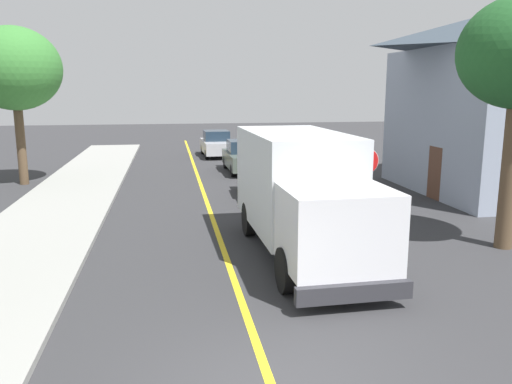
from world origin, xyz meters
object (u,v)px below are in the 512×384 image
object	(u,v)px
parked_car_far	(217,144)
street_tree_down_block	(14,69)
box_truck	(301,189)
stop_sign	(365,174)
parked_car_mid	(244,157)
parked_car_near	(266,179)

from	to	relation	value
parked_car_far	street_tree_down_block	size ratio (longest dim) A/B	0.63
parked_car_far	street_tree_down_block	xyz separation A→B (m)	(-9.77, -8.65, 4.42)
box_truck	stop_sign	distance (m)	2.74
stop_sign	parked_car_mid	bearing A→B (deg)	98.33
box_truck	parked_car_far	xyz separation A→B (m)	(-0.32, 20.72, -0.97)
parked_car_far	box_truck	bearing A→B (deg)	-89.11
parked_car_near	parked_car_far	world-z (taller)	same
box_truck	stop_sign	size ratio (longest dim) A/B	2.73
parked_car_mid	street_tree_down_block	xyz separation A→B (m)	(-10.59, -1.91, 4.42)
stop_sign	street_tree_down_block	xyz separation A→B (m)	(-12.42, 10.64, 3.35)
parked_car_near	stop_sign	distance (m)	6.15
parked_car_near	street_tree_down_block	world-z (taller)	street_tree_down_block
parked_car_far	street_tree_down_block	distance (m)	13.78
parked_car_near	parked_car_far	xyz separation A→B (m)	(-0.74, 13.55, 0.00)
box_truck	parked_car_mid	distance (m)	14.03
box_truck	street_tree_down_block	bearing A→B (deg)	129.90
parked_car_mid	street_tree_down_block	bearing A→B (deg)	-169.76
parked_car_mid	stop_sign	bearing A→B (deg)	-81.67
stop_sign	street_tree_down_block	size ratio (longest dim) A/B	0.37
parked_car_near	street_tree_down_block	size ratio (longest dim) A/B	0.63
box_truck	parked_car_far	distance (m)	20.75
parked_car_near	parked_car_mid	bearing A→B (deg)	89.31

